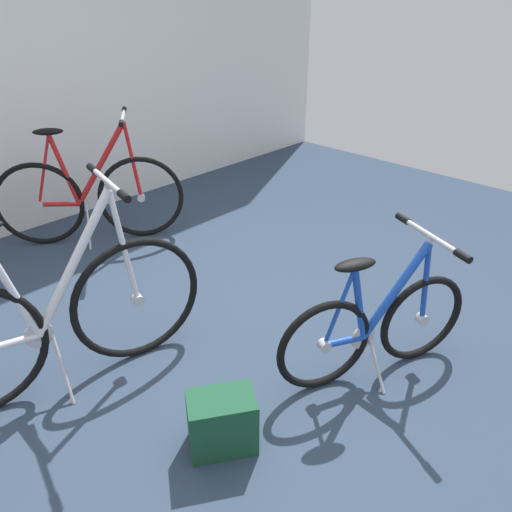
# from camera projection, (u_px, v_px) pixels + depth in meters

# --- Properties ---
(ground_plane) EXTENTS (7.32, 7.32, 0.00)m
(ground_plane) POSITION_uv_depth(u_px,v_px,m) (257.00, 359.00, 2.78)
(ground_plane) COLOR #2D3D51
(folding_bike_foreground) EXTENTS (1.04, 0.60, 0.80)m
(folding_bike_foreground) POSITION_uv_depth(u_px,v_px,m) (376.00, 325.00, 2.55)
(folding_bike_foreground) COLOR black
(folding_bike_foreground) RESTS_ON ground_plane
(display_bike_left) EXTENTS (1.21, 0.89, 1.02)m
(display_bike_left) POSITION_uv_depth(u_px,v_px,m) (90.00, 196.00, 3.90)
(display_bike_left) COLOR black
(display_bike_left) RESTS_ON ground_plane
(display_bike_right) EXTENTS (1.52, 0.53, 1.07)m
(display_bike_right) POSITION_uv_depth(u_px,v_px,m) (57.00, 319.00, 2.44)
(display_bike_right) COLOR black
(display_bike_right) RESTS_ON ground_plane
(backpack_on_floor) EXTENTS (0.35, 0.33, 0.28)m
(backpack_on_floor) POSITION_uv_depth(u_px,v_px,m) (222.00, 422.00, 2.20)
(backpack_on_floor) COLOR #19472D
(backpack_on_floor) RESTS_ON ground_plane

